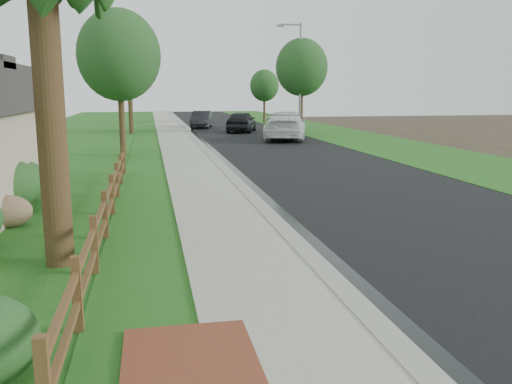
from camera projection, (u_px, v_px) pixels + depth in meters
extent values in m
plane|color=#31271B|center=(343.00, 325.00, 7.62)|extent=(120.00, 120.00, 0.00)
cube|color=black|center=(243.00, 133.00, 42.24)|extent=(8.00, 90.00, 0.02)
cube|color=gray|center=(189.00, 133.00, 41.44)|extent=(0.40, 90.00, 0.12)
cube|color=black|center=(193.00, 133.00, 41.51)|extent=(0.50, 90.00, 0.00)
cube|color=gray|center=(172.00, 133.00, 41.19)|extent=(2.20, 90.00, 0.10)
cube|color=#1C4F16|center=(146.00, 134.00, 40.83)|extent=(1.60, 90.00, 0.06)
cube|color=#1C4F16|center=(74.00, 135.00, 39.85)|extent=(9.00, 90.00, 0.04)
cube|color=#1C4F16|center=(327.00, 131.00, 43.55)|extent=(6.00, 90.00, 0.04)
cube|color=brown|center=(192.00, 372.00, 6.22)|extent=(1.60, 2.40, 0.11)
cube|color=#493318|center=(77.00, 296.00, 7.22)|extent=(0.12, 0.12, 1.10)
cube|color=#493318|center=(94.00, 246.00, 9.53)|extent=(0.12, 0.12, 1.10)
cube|color=#493318|center=(105.00, 216.00, 11.85)|extent=(0.12, 0.12, 1.10)
cube|color=#493318|center=(112.00, 195.00, 14.16)|extent=(0.12, 0.12, 1.10)
cube|color=#493318|center=(117.00, 181.00, 16.48)|extent=(0.12, 0.12, 1.10)
cube|color=#493318|center=(121.00, 170.00, 18.79)|extent=(0.12, 0.12, 1.10)
cube|color=#493318|center=(124.00, 161.00, 21.11)|extent=(0.12, 0.12, 1.10)
cube|color=#493318|center=(64.00, 343.00, 6.08)|extent=(0.08, 2.35, 0.10)
cube|color=#493318|center=(62.00, 310.00, 6.01)|extent=(0.08, 2.35, 0.10)
cube|color=#493318|center=(87.00, 274.00, 8.39)|extent=(0.08, 2.35, 0.10)
cube|color=#493318|center=(86.00, 249.00, 8.32)|extent=(0.08, 2.35, 0.10)
cube|color=#493318|center=(100.00, 234.00, 10.71)|extent=(0.08, 2.35, 0.10)
cube|color=#493318|center=(99.00, 215.00, 10.63)|extent=(0.08, 2.35, 0.10)
cube|color=#493318|center=(109.00, 209.00, 13.02)|extent=(0.08, 2.35, 0.10)
cube|color=#493318|center=(108.00, 192.00, 12.95)|extent=(0.08, 2.35, 0.10)
cube|color=#493318|center=(115.00, 191.00, 15.34)|extent=(0.08, 2.35, 0.10)
cube|color=#493318|center=(114.00, 177.00, 15.26)|extent=(0.08, 2.35, 0.10)
cube|color=#493318|center=(119.00, 178.00, 17.65)|extent=(0.08, 2.35, 0.10)
cube|color=#493318|center=(119.00, 166.00, 17.58)|extent=(0.08, 2.35, 0.10)
cube|color=#493318|center=(122.00, 168.00, 19.97)|extent=(0.08, 2.35, 0.10)
cube|color=#493318|center=(122.00, 157.00, 19.89)|extent=(0.08, 2.35, 0.10)
cylinder|color=#392517|center=(51.00, 119.00, 9.67)|extent=(0.52, 0.52, 5.50)
imported|color=silver|center=(285.00, 125.00, 36.12)|extent=(4.36, 6.99, 1.89)
imported|color=black|center=(241.00, 121.00, 42.95)|extent=(3.38, 5.25, 1.66)
imported|color=black|center=(202.00, 119.00, 47.77)|extent=(2.43, 4.70, 1.48)
cylinder|color=gray|center=(300.00, 79.00, 40.67)|extent=(0.16, 0.16, 8.22)
cube|color=gray|center=(291.00, 25.00, 39.85)|extent=(1.65, 0.19, 0.11)
cube|color=gray|center=(280.00, 26.00, 39.75)|extent=(0.51, 0.23, 0.16)
ellipsoid|color=brown|center=(7.00, 212.00, 12.94)|extent=(1.42, 1.24, 0.80)
ellipsoid|color=#17411E|center=(2.00, 186.00, 14.45)|extent=(2.34, 2.34, 1.47)
ellipsoid|color=#17411E|center=(13.00, 181.00, 15.68)|extent=(2.04, 2.04, 1.32)
cylinder|color=#392517|center=(122.00, 113.00, 26.90)|extent=(0.30, 0.30, 4.34)
ellipsoid|color=#17411E|center=(119.00, 55.00, 26.39)|extent=(4.05, 4.05, 4.46)
cylinder|color=#392517|center=(130.00, 101.00, 40.66)|extent=(0.34, 0.34, 4.98)
ellipsoid|color=#17411E|center=(128.00, 57.00, 40.07)|extent=(4.60, 4.60, 5.06)
cylinder|color=#392517|center=(301.00, 105.00, 41.74)|extent=(0.30, 0.30, 4.38)
ellipsoid|color=#17411E|center=(302.00, 67.00, 41.22)|extent=(3.97, 3.97, 4.36)
cylinder|color=#392517|center=(264.00, 107.00, 55.02)|extent=(0.23, 0.23, 3.30)
ellipsoid|color=#17411E|center=(264.00, 85.00, 54.63)|extent=(2.91, 2.91, 3.20)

